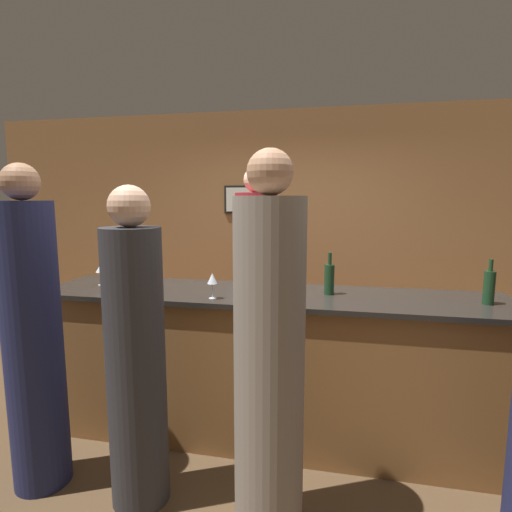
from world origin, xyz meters
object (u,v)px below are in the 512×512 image
(guest_1, at_px, (136,359))
(guest_2, at_px, (269,361))
(bartender, at_px, (256,286))
(guest_3, at_px, (33,340))
(wine_bottle_1, at_px, (329,278))
(wine_bottle_0, at_px, (489,287))

(guest_1, relative_size, guest_2, 0.92)
(guest_2, bearing_deg, bartender, 103.91)
(bartender, height_order, guest_1, bartender)
(guest_3, distance_m, wine_bottle_1, 1.92)
(guest_2, bearing_deg, wine_bottle_1, 72.40)
(guest_2, distance_m, guest_3, 1.44)
(wine_bottle_1, bearing_deg, guest_1, -141.48)
(guest_1, xyz_separation_m, guest_2, (0.77, -0.04, 0.07))
(guest_3, distance_m, wine_bottle_0, 2.83)
(guest_1, height_order, guest_3, guest_3)
(guest_2, relative_size, guest_3, 1.02)
(guest_1, distance_m, guest_3, 0.67)
(bartender, distance_m, guest_1, 1.66)
(guest_1, relative_size, guest_3, 0.93)
(wine_bottle_1, bearing_deg, guest_2, -107.60)
(wine_bottle_0, distance_m, wine_bottle_1, 1.00)
(bartender, xyz_separation_m, guest_2, (0.41, -1.66, -0.02))
(bartender, bearing_deg, guest_1, 77.57)
(guest_2, bearing_deg, wine_bottle_0, 32.13)
(guest_2, bearing_deg, guest_1, 177.12)
(bartender, height_order, wine_bottle_1, bartender)
(bartender, height_order, guest_2, bartender)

